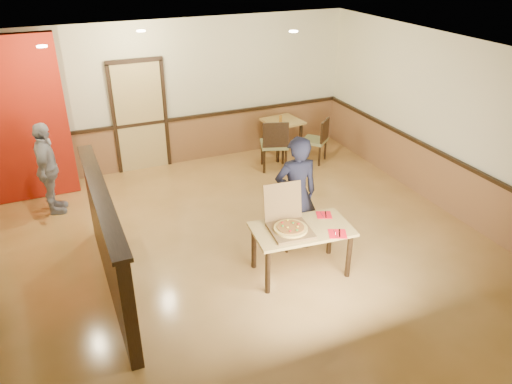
# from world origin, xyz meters

# --- Properties ---
(floor) EXTENTS (7.00, 7.00, 0.00)m
(floor) POSITION_xyz_m (0.00, 0.00, 0.00)
(floor) COLOR tan
(floor) RESTS_ON ground
(ceiling) EXTENTS (7.00, 7.00, 0.00)m
(ceiling) POSITION_xyz_m (0.00, 0.00, 2.80)
(ceiling) COLOR black
(ceiling) RESTS_ON wall_back
(wall_back) EXTENTS (7.00, 0.00, 7.00)m
(wall_back) POSITION_xyz_m (0.00, 3.50, 1.40)
(wall_back) COLOR beige
(wall_back) RESTS_ON floor
(wall_right) EXTENTS (0.00, 7.00, 7.00)m
(wall_right) POSITION_xyz_m (3.50, 0.00, 1.40)
(wall_right) COLOR beige
(wall_right) RESTS_ON floor
(wainscot_back) EXTENTS (7.00, 0.04, 0.90)m
(wainscot_back) POSITION_xyz_m (0.00, 3.47, 0.45)
(wainscot_back) COLOR brown
(wainscot_back) RESTS_ON floor
(chair_rail_back) EXTENTS (7.00, 0.06, 0.06)m
(chair_rail_back) POSITION_xyz_m (0.00, 3.45, 0.92)
(chair_rail_back) COLOR black
(chair_rail_back) RESTS_ON wall_back
(wainscot_right) EXTENTS (0.04, 7.00, 0.90)m
(wainscot_right) POSITION_xyz_m (3.47, 0.00, 0.45)
(wainscot_right) COLOR brown
(wainscot_right) RESTS_ON floor
(chair_rail_right) EXTENTS (0.06, 7.00, 0.06)m
(chair_rail_right) POSITION_xyz_m (3.45, 0.00, 0.92)
(chair_rail_right) COLOR black
(chair_rail_right) RESTS_ON wall_right
(back_door) EXTENTS (0.90, 0.06, 2.10)m
(back_door) POSITION_xyz_m (-0.80, 3.46, 1.05)
(back_door) COLOR tan
(back_door) RESTS_ON wall_back
(booth_partition) EXTENTS (0.20, 3.10, 1.44)m
(booth_partition) POSITION_xyz_m (-2.00, -0.20, 0.74)
(booth_partition) COLOR black
(booth_partition) RESTS_ON floor
(red_accent_panel) EXTENTS (1.60, 0.20, 2.78)m
(red_accent_panel) POSITION_xyz_m (-2.90, 3.00, 1.40)
(red_accent_panel) COLOR #9F1B0B
(red_accent_panel) RESTS_ON floor
(spot_a) EXTENTS (0.14, 0.14, 0.02)m
(spot_a) POSITION_xyz_m (-2.30, 1.80, 2.78)
(spot_a) COLOR #FFDCB2
(spot_a) RESTS_ON ceiling
(spot_b) EXTENTS (0.14, 0.14, 0.02)m
(spot_b) POSITION_xyz_m (-0.80, 2.50, 2.78)
(spot_b) COLOR #FFDCB2
(spot_b) RESTS_ON ceiling
(spot_c) EXTENTS (0.14, 0.14, 0.02)m
(spot_c) POSITION_xyz_m (1.40, 1.50, 2.78)
(spot_c) COLOR #FFDCB2
(spot_c) RESTS_ON ceiling
(main_table) EXTENTS (1.37, 0.87, 0.70)m
(main_table) POSITION_xyz_m (0.41, -0.83, 0.59)
(main_table) COLOR tan
(main_table) RESTS_ON floor
(diner_chair) EXTENTS (0.42, 0.42, 0.85)m
(diner_chair) POSITION_xyz_m (0.62, -0.10, 0.46)
(diner_chair) COLOR olive
(diner_chair) RESTS_ON floor
(side_chair_left) EXTENTS (0.64, 0.64, 1.03)m
(side_chair_left) POSITION_xyz_m (1.51, 2.35, 0.56)
(side_chair_left) COLOR olive
(side_chair_left) RESTS_ON floor
(side_chair_right) EXTENTS (0.63, 0.63, 0.90)m
(side_chair_right) POSITION_xyz_m (2.48, 2.37, 0.49)
(side_chair_right) COLOR olive
(side_chair_right) RESTS_ON floor
(side_table) EXTENTS (0.78, 0.78, 0.76)m
(side_table) POSITION_xyz_m (1.99, 2.97, 0.58)
(side_table) COLOR tan
(side_table) RESTS_ON floor
(diner) EXTENTS (0.68, 0.48, 1.74)m
(diner) POSITION_xyz_m (0.61, -0.24, 0.87)
(diner) COLOR black
(diner) RESTS_ON floor
(passerby) EXTENTS (0.52, 0.96, 1.55)m
(passerby) POSITION_xyz_m (-2.56, 2.30, 0.78)
(passerby) COLOR gray
(passerby) RESTS_ON floor
(pizza_box) EXTENTS (0.58, 0.67, 0.55)m
(pizza_box) POSITION_xyz_m (0.23, -0.80, 0.77)
(pizza_box) COLOR brown
(pizza_box) RESTS_ON main_table
(pizza) EXTENTS (0.57, 0.57, 0.03)m
(pizza) POSITION_xyz_m (0.22, -0.86, 0.75)
(pizza) COLOR #ECC956
(pizza) RESTS_ON pizza_box
(napkin_near) EXTENTS (0.30, 0.30, 0.01)m
(napkin_near) POSITION_xyz_m (0.76, -1.14, 0.70)
(napkin_near) COLOR red
(napkin_near) RESTS_ON main_table
(napkin_far) EXTENTS (0.27, 0.27, 0.01)m
(napkin_far) POSITION_xyz_m (0.84, -0.65, 0.70)
(napkin_far) COLOR red
(napkin_far) RESTS_ON main_table
(condiment) EXTENTS (0.06, 0.06, 0.15)m
(condiment) POSITION_xyz_m (1.90, 2.90, 0.83)
(condiment) COLOR #96601B
(condiment) RESTS_ON side_table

